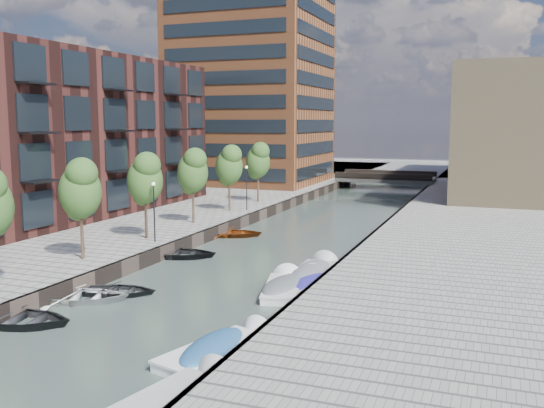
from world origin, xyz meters
The scene contains 29 objects.
water centered at (0.00, 40.00, 0.00)m, with size 300.00×300.00×0.00m, color #38473F.
quay_left centered at (-36.00, 40.00, 0.50)m, with size 60.00×140.00×1.00m, color gray.
quay_right centered at (16.00, 40.00, 0.50)m, with size 20.00×140.00×1.00m, color gray.
quay_wall_left centered at (-6.10, 40.00, 0.50)m, with size 0.25×140.00×1.00m, color #332823.
quay_wall_right centered at (6.10, 40.00, 0.50)m, with size 0.25×140.00×1.00m, color #332823.
far_closure centered at (0.00, 100.00, 0.50)m, with size 80.00×40.00×1.00m, color gray.
apartment_block centered at (-20.00, 30.00, 8.00)m, with size 8.00×38.00×14.00m, color black.
tower centered at (-17.00, 65.00, 16.00)m, with size 18.00×18.00×30.00m, color brown.
tan_block_near centered at (16.00, 62.00, 8.00)m, with size 12.00×25.00×14.00m, color #8C7756.
tan_block_far centered at (16.00, 88.00, 9.00)m, with size 12.00×20.00×16.00m, color #8C7756.
bridge centered at (0.00, 72.00, 1.39)m, with size 13.00×6.00×1.30m.
tree_2 centered at (-8.50, 18.00, 5.31)m, with size 2.50×2.50×5.95m.
tree_3 centered at (-8.50, 25.00, 5.31)m, with size 2.50×2.50×5.95m.
tree_4 centered at (-8.50, 32.00, 5.31)m, with size 2.50×2.50×5.95m.
tree_5 centered at (-8.50, 39.00, 5.31)m, with size 2.50×2.50×5.95m.
tree_6 centered at (-8.50, 46.00, 5.31)m, with size 2.50×2.50×5.95m.
lamp_1 centered at (-7.20, 24.00, 3.51)m, with size 0.24×0.24×4.12m.
lamp_2 centered at (-7.20, 40.00, 3.51)m, with size 0.24×0.24×4.12m.
sloop_0 centered at (-5.40, 9.46, 0.00)m, with size 3.59×5.03×1.04m, color #242427.
sloop_1 centered at (-4.12, 15.19, 0.00)m, with size 3.00×4.20×0.87m, color #232426.
sloop_2 centered at (-5.22, 32.46, 0.00)m, with size 3.42×4.78×0.99m, color #702D0C.
sloop_3 centered at (-5.09, 13.44, 0.00)m, with size 3.50×4.91×1.02m, color white.
sloop_4 centered at (-5.40, 24.27, 0.00)m, with size 3.57×5.00×1.04m, color black.
motorboat_0 centered at (4.73, 9.59, 0.22)m, with size 3.26×5.65×1.79m.
motorboat_1 centered at (3.95, 19.08, 0.22)m, with size 3.04×5.60×1.77m.
motorboat_2 centered at (5.23, 4.91, 0.11)m, with size 3.15×5.97×1.89m.
motorboat_3 centered at (5.10, 20.46, 0.19)m, with size 2.75×4.91×1.55m.
motorboat_4 centered at (4.57, 22.75, 0.23)m, with size 2.06×5.77×1.92m.
car centered at (10.17, 67.52, 1.64)m, with size 1.51×3.76×1.28m, color #A5A7AA.
Camera 1 is at (14.85, -11.30, 9.23)m, focal length 40.00 mm.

